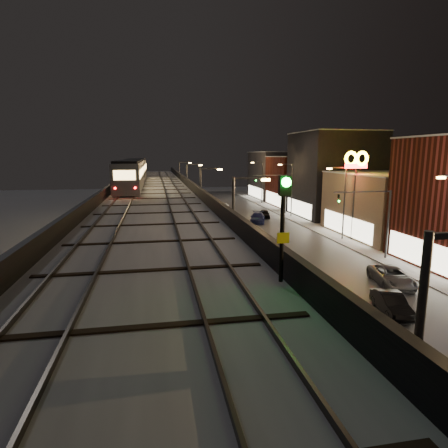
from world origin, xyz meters
TOP-DOWN VIEW (x-y plane):
  - ground at (0.00, 0.00)m, footprint 220.00×220.00m
  - road_surface at (7.50, 35.00)m, footprint 17.00×120.00m
  - sidewalk_right at (17.50, 35.00)m, footprint 4.00×120.00m
  - under_viaduct_pavement at (-6.00, 35.00)m, footprint 11.00×120.00m
  - elevated_viaduct at (-6.00, 31.84)m, footprint 9.00×100.00m
  - viaduct_trackbed at (-6.01, 31.97)m, footprint 8.40×100.00m
  - viaduct_parapet_streetside at (-1.65, 32.00)m, footprint 0.30×100.00m
  - viaduct_parapet_far at (-10.35, 32.00)m, footprint 0.30×100.00m
  - building_c at (23.99, 32.00)m, footprint 12.20×15.20m
  - building_d at (23.99, 48.00)m, footprint 12.20×13.20m
  - building_e at (23.99, 62.00)m, footprint 12.20×12.20m
  - building_f at (23.99, 76.00)m, footprint 12.20×16.20m
  - streetlight_left_0 at (-0.43, -5.00)m, footprint 2.57×0.28m
  - streetlight_left_1 at (-0.43, 13.00)m, footprint 2.57×0.28m
  - streetlight_left_2 at (-0.43, 31.00)m, footprint 2.57×0.28m
  - streetlight_right_2 at (16.73, 31.00)m, footprint 2.56×0.28m
  - streetlight_left_3 at (-0.43, 49.00)m, footprint 2.57×0.28m
  - streetlight_right_3 at (16.73, 49.00)m, footprint 2.56×0.28m
  - streetlight_left_4 at (-0.43, 67.00)m, footprint 2.57×0.28m
  - streetlight_right_4 at (16.73, 67.00)m, footprint 2.56×0.28m
  - traffic_light_rig_a at (15.84, 22.00)m, footprint 6.10×0.34m
  - traffic_light_rig_b at (15.84, 52.00)m, footprint 6.10×0.34m
  - subway_train at (-8.50, 41.11)m, footprint 2.70×32.99m
  - rail_signal at (-2.10, -0.80)m, footprint 0.37×0.44m
  - car_taxi at (0.75, 8.42)m, footprint 2.11×4.14m
  - car_near_white at (6.08, 18.84)m, footprint 2.71×4.34m
  - car_mid_silver at (1.25, 35.15)m, footprint 2.30×4.93m
  - car_mid_dark at (7.14, 58.82)m, footprint 2.76×4.69m
  - car_far_white at (2.19, 60.50)m, footprint 2.69×4.81m
  - car_onc_silver at (9.35, 9.83)m, footprint 2.30×4.39m
  - car_onc_dark at (12.73, 14.76)m, footprint 3.34×5.57m
  - car_onc_white at (9.71, 44.07)m, footprint 3.60×5.64m
  - car_onc_red at (12.02, 48.03)m, footprint 2.50×4.32m
  - sign_mcdonalds at (18.00, 30.51)m, footprint 3.23×0.64m

SIDE VIEW (x-z plane):
  - ground at x=0.00m, z-range 0.00..0.00m
  - road_surface at x=7.50m, z-range 0.00..0.06m
  - under_viaduct_pavement at x=-6.00m, z-range 0.00..0.06m
  - sidewalk_right at x=17.50m, z-range 0.00..0.14m
  - car_mid_dark at x=7.14m, z-range 0.00..1.28m
  - car_taxi at x=0.75m, z-range 0.00..1.35m
  - car_near_white at x=6.08m, z-range 0.00..1.35m
  - car_mid_silver at x=1.25m, z-range 0.00..1.36m
  - car_onc_silver at x=9.35m, z-range 0.00..1.38m
  - car_onc_red at x=12.02m, z-range 0.00..1.38m
  - car_onc_dark at x=12.73m, z-range 0.00..1.45m
  - car_onc_white at x=9.71m, z-range 0.00..1.52m
  - car_far_white at x=2.19m, z-range 0.00..1.55m
  - building_c at x=23.99m, z-range 0.00..8.16m
  - traffic_light_rig_a at x=15.84m, z-range 1.00..8.00m
  - traffic_light_rig_b at x=15.84m, z-range 1.00..8.00m
  - building_e at x=23.99m, z-range 0.00..10.16m
  - streetlight_left_0 at x=-0.43m, z-range 0.74..9.74m
  - streetlight_left_1 at x=-0.43m, z-range 0.74..9.74m
  - streetlight_left_2 at x=-0.43m, z-range 0.74..9.74m
  - streetlight_right_2 at x=16.73m, z-range 0.74..9.74m
  - streetlight_left_3 at x=-0.43m, z-range 0.74..9.74m
  - streetlight_right_3 at x=16.73m, z-range 0.74..9.74m
  - streetlight_left_4 at x=-0.43m, z-range 0.74..9.74m
  - streetlight_right_4 at x=16.73m, z-range 0.74..9.74m
  - building_f at x=23.99m, z-range 0.00..11.16m
  - elevated_viaduct at x=-6.00m, z-range 2.47..8.77m
  - viaduct_trackbed at x=-6.01m, z-range 6.23..6.55m
  - viaduct_parapet_streetside at x=-1.65m, z-range 6.30..7.40m
  - viaduct_parapet_far at x=-10.35m, z-range 6.30..7.40m
  - building_d at x=23.99m, z-range 0.00..14.16m
  - subway_train at x=-8.50m, z-range 6.61..9.83m
  - rail_signal at x=-2.10m, z-range 7.30..10.51m
  - sign_mcdonalds at x=18.00m, z-range 3.53..14.39m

